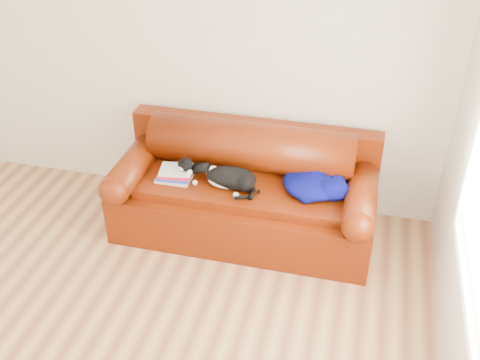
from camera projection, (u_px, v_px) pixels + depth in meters
The scene contains 7 objects.
ground at pixel (89, 350), 3.72m from camera, with size 4.50×4.50×0.00m, color brown.
room_shell at pixel (64, 128), 2.79m from camera, with size 4.52×4.02×2.61m.
sofa_base at pixel (244, 207), 4.66m from camera, with size 2.10×0.90×0.50m.
sofa_back at pixel (251, 161), 4.69m from camera, with size 2.10×1.01×0.88m.
book_stack at pixel (175, 174), 4.52m from camera, with size 0.28×0.23×0.10m.
cat at pixel (230, 178), 4.40m from camera, with size 0.55×0.36×0.21m.
blanket at pixel (315, 184), 4.35m from camera, with size 0.56×0.45×0.16m.
Camera 1 is at (1.57, -2.18, 2.98)m, focal length 42.00 mm.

